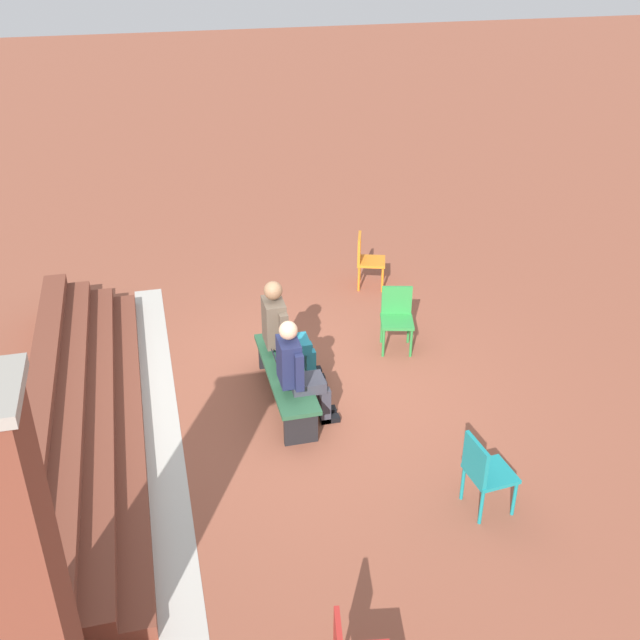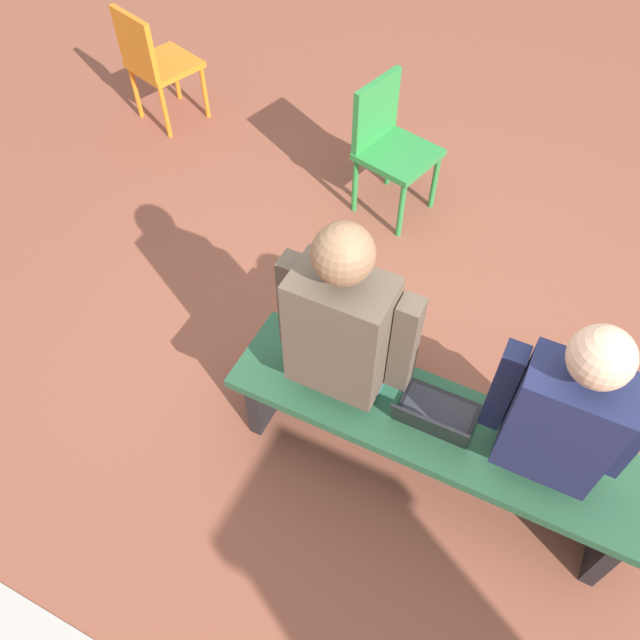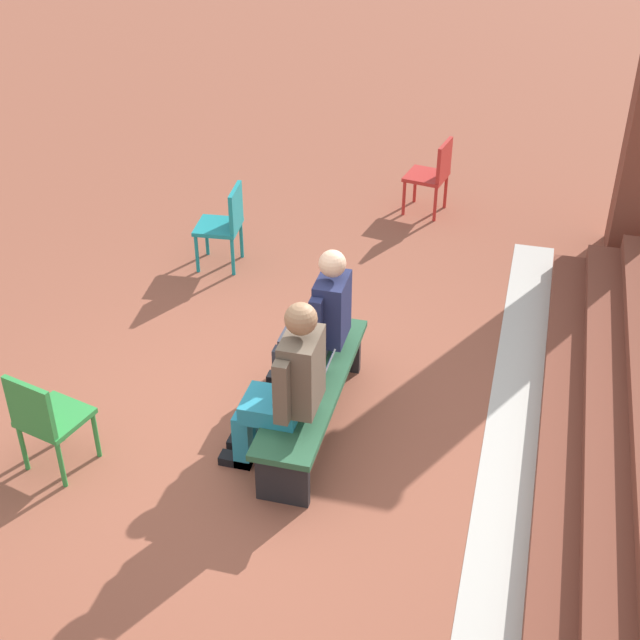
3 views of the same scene
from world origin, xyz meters
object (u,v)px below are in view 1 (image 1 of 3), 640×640
Objects in this scene: person_adult at (283,330)px; plastic_chair_mid_courtyard at (397,315)px; person_student at (299,369)px; plastic_chair_near_bench_left at (484,470)px; bench at (286,377)px; plastic_chair_far_left at (366,258)px; laptop at (284,366)px.

person_adult reaches higher than plastic_chair_mid_courtyard.
person_student reaches higher than plastic_chair_mid_courtyard.
person_adult is at bearing 27.90° from plastic_chair_near_bench_left.
plastic_chair_near_bench_left is 3.14m from plastic_chair_mid_courtyard.
bench is 2.67m from plastic_chair_near_bench_left.
plastic_chair_far_left reaches higher than bench.
person_student is 2.30m from plastic_chair_near_bench_left.
plastic_chair_mid_courtyard reaches higher than bench.
plastic_chair_near_bench_left is 1.00× the size of plastic_chair_mid_courtyard.
plastic_chair_near_bench_left is (-2.66, -1.41, -0.26)m from person_adult.
plastic_chair_near_bench_left is (-2.23, -1.49, -0.02)m from laptop.
plastic_chair_mid_courtyard is (0.90, -1.69, -0.02)m from laptop.
plastic_chair_near_bench_left is at bearing 176.31° from plastic_chair_mid_courtyard.
laptop is (0.43, 0.08, -0.21)m from person_student.
plastic_chair_near_bench_left reaches higher than bench.
plastic_chair_mid_courtyard is (-1.83, 0.14, 0.00)m from plastic_chair_far_left.
plastic_chair_mid_courtyard is (1.32, -1.61, -0.23)m from person_student.
plastic_chair_far_left is at bearing -4.50° from plastic_chair_mid_courtyard.
bench is 2.14× the size of plastic_chair_mid_courtyard.
person_student is (-0.42, -0.07, 0.35)m from bench.
plastic_chair_near_bench_left and plastic_chair_far_left have the same top height.
plastic_chair_near_bench_left reaches higher than laptop.
person_adult reaches higher than plastic_chair_near_bench_left.
person_adult is (0.85, -0.00, 0.03)m from person_student.
plastic_chair_far_left is (2.30, -1.75, -0.26)m from person_adult.
laptop is 0.38× the size of plastic_chair_far_left.
plastic_chair_far_left and plastic_chair_mid_courtyard have the same top height.
plastic_chair_far_left is at bearing -33.68° from bench.
laptop is 0.38× the size of plastic_chair_mid_courtyard.
plastic_chair_mid_courtyard is (0.90, -1.68, 0.13)m from bench.
person_student is at bearing 179.74° from person_adult.
laptop is 3.29m from plastic_chair_far_left.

